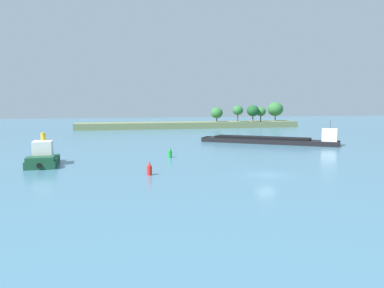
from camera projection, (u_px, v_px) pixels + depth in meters
The scene contains 6 objects.
ground_plane at pixel (266, 175), 51.81m from camera, with size 400.00×400.00×0.00m, color teal.
treeline_island at pixel (203, 122), 148.30m from camera, with size 84.29×10.76×9.76m.
cargo_barge at pixel (272, 140), 91.33m from camera, with size 28.73×22.86×5.64m.
tugboat at pixel (43, 157), 59.64m from camera, with size 4.49×9.58×4.92m.
channel_buoy_red at pixel (149, 169), 51.56m from camera, with size 0.70×0.70×1.90m.
channel_buoy_green at pixel (170, 153), 67.96m from camera, with size 0.70×0.70×1.90m.
Camera 1 is at (-21.59, -47.35, 9.62)m, focal length 36.34 mm.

